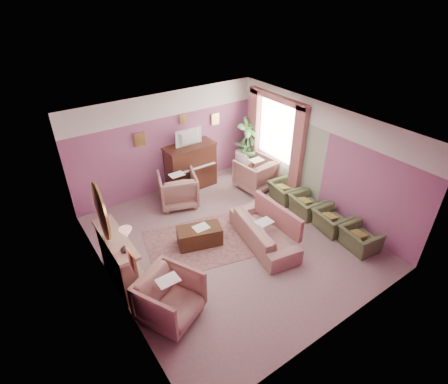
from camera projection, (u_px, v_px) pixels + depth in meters
floor at (231, 240)px, 8.26m from camera, size 5.50×6.00×0.01m
ceiling at (232, 129)px, 6.78m from camera, size 5.50×6.00×0.01m
wall_back at (168, 143)px, 9.61m from camera, size 5.50×0.02×2.80m
wall_front at (344, 273)px, 5.43m from camera, size 5.50×0.02×2.80m
wall_left at (106, 236)px, 6.19m from camera, size 0.02×6.00×2.80m
wall_right at (319, 158)px, 8.85m from camera, size 0.02×6.00×2.80m
picture_rail_band at (164, 105)px, 9.03m from camera, size 5.50×0.01×0.65m
stripe_panel at (283, 151)px, 9.92m from camera, size 0.01×3.00×2.15m
fireplace_surround at (118, 262)px, 6.86m from camera, size 0.30×1.40×1.10m
fireplace_inset at (124, 265)px, 6.98m from camera, size 0.18×0.72×0.68m
fire_ember at (128, 271)px, 7.10m from camera, size 0.06×0.54×0.10m
mantel_shelf at (115, 239)px, 6.57m from camera, size 0.40×1.55×0.07m
hearth at (132, 277)px, 7.24m from camera, size 0.55×1.50×0.02m
mirror_frame at (101, 212)px, 6.14m from camera, size 0.04×0.72×1.20m
mirror_glass at (102, 211)px, 6.15m from camera, size 0.01×0.60×1.06m
sconce_shade at (126, 233)px, 5.35m from camera, size 0.20×0.20×0.16m
piano at (191, 167)px, 10.03m from camera, size 1.40×0.60×1.30m
piano_keyshelf at (197, 169)px, 9.74m from camera, size 1.30×0.12×0.06m
piano_keys at (197, 168)px, 9.72m from camera, size 1.20×0.08×0.02m
piano_top at (190, 146)px, 9.68m from camera, size 1.45×0.65×0.04m
television at (190, 137)px, 9.49m from camera, size 0.80×0.12×0.48m
print_back_left at (140, 140)px, 9.02m from camera, size 0.30×0.03×0.38m
print_back_right at (215, 119)px, 10.13m from camera, size 0.26×0.03×0.34m
print_back_mid at (183, 119)px, 9.51m from camera, size 0.22×0.03×0.26m
print_left_wall at (132, 261)px, 5.20m from camera, size 0.03×0.28×0.36m
window_blind at (277, 128)px, 9.75m from camera, size 0.03×1.40×1.80m
curtain_left at (297, 154)px, 9.28m from camera, size 0.16×0.34×2.60m
curtain_right at (254, 132)px, 10.56m from camera, size 0.16×0.34×2.60m
pelmet at (278, 98)px, 9.25m from camera, size 0.16×2.20×0.16m
mantel_plant at (104, 217)px, 6.87m from camera, size 0.16×0.16×0.28m
mantel_vase at (125, 249)px, 6.17m from camera, size 0.16×0.16×0.16m
area_rug at (202, 242)px, 8.19m from camera, size 2.85×2.33×0.01m
coffee_table at (200, 236)px, 8.05m from camera, size 1.10×0.78×0.45m
table_paper at (201, 227)px, 7.95m from camera, size 0.35×0.28×0.01m
sofa at (264, 228)px, 8.00m from camera, size 0.68×2.05×0.83m
sofa_throw at (277, 215)px, 8.09m from camera, size 0.10×1.55×0.57m
floral_armchair_left at (178, 188)px, 9.33m from camera, size 0.97×0.97×1.01m
floral_armchair_right at (256, 172)px, 10.04m from camera, size 0.97×0.97×1.01m
floral_armchair_front at (170, 296)px, 6.18m from camera, size 0.97×0.97×1.01m
olive_chair_a at (360, 236)px, 7.86m from camera, size 0.57×0.80×0.70m
olive_chair_b at (332, 218)px, 8.43m from camera, size 0.57×0.80×0.70m
olive_chair_c at (307, 203)px, 9.00m from camera, size 0.57×0.80×0.70m
olive_chair_d at (285, 189)px, 9.57m from camera, size 0.57×0.80×0.70m
side_table at (243, 161)px, 10.99m from camera, size 0.52×0.52×0.70m
side_plant_big at (244, 146)px, 10.71m from camera, size 0.30×0.30×0.34m
side_plant_small at (249, 147)px, 10.72m from camera, size 0.16×0.16×0.28m
palm_pot at (247, 167)px, 11.04m from camera, size 0.34×0.34×0.34m
palm_plant at (248, 141)px, 10.57m from camera, size 0.76×0.76×1.44m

